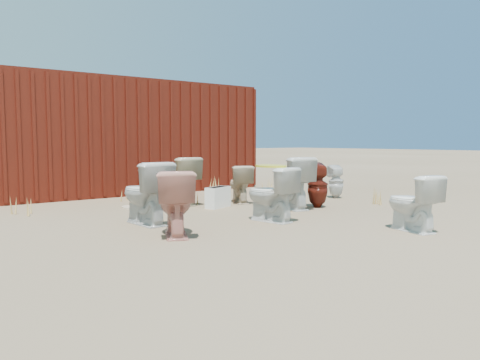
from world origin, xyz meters
TOP-DOWN VIEW (x-y plane):
  - ground at (0.00, 0.00)m, footprint 100.00×100.00m
  - shipping_container at (0.00, 5.20)m, footprint 6.00×2.40m
  - toilet_front_a at (-1.36, 0.91)m, footprint 0.52×0.86m
  - toilet_front_pink at (-1.41, -0.00)m, footprint 0.73×0.88m
  - toilet_front_c at (1.07, -1.52)m, footprint 0.51×0.75m
  - toilet_front_maroon at (1.66, 0.63)m, footprint 0.46×0.46m
  - toilet_front_e at (1.19, 0.79)m, footprint 0.64×0.92m
  - toilet_back_beige_left at (-0.06, 2.30)m, footprint 0.53×0.86m
  - toilet_back_beige_right at (0.98, 1.90)m, footprint 0.62×0.77m
  - toilet_back_yellowlid at (0.13, 0.07)m, footprint 0.54×0.80m
  - toilet_back_e at (2.90, 1.32)m, footprint 0.40×0.40m
  - yellow_lid at (0.13, 0.07)m, footprint 0.39×0.48m
  - loose_tank at (0.31, 1.62)m, footprint 0.54×0.37m
  - loose_lid_near at (0.68, 3.50)m, footprint 0.52×0.59m
  - loose_lid_far at (-0.84, 2.44)m, footprint 0.43×0.52m
  - weed_clump_a at (-2.47, 2.75)m, footprint 0.36×0.36m
  - weed_clump_b at (0.09, 2.30)m, footprint 0.32×0.32m
  - weed_clump_c at (2.32, 2.61)m, footprint 0.36×0.36m
  - weed_clump_d at (-0.53, 3.39)m, footprint 0.30×0.30m
  - weed_clump_e at (1.36, 3.41)m, footprint 0.34×0.34m
  - weed_clump_f at (2.85, 0.23)m, footprint 0.28×0.28m

SIDE VIEW (x-z plane):
  - ground at x=0.00m, z-range 0.00..0.00m
  - loose_lid_near at x=0.68m, z-range 0.00..0.02m
  - loose_lid_far at x=-0.84m, z-range 0.00..0.02m
  - weed_clump_d at x=-0.53m, z-range 0.00..0.24m
  - weed_clump_b at x=0.09m, z-range 0.00..0.25m
  - weed_clump_a at x=-2.47m, z-range 0.00..0.26m
  - weed_clump_f at x=2.85m, z-range 0.00..0.27m
  - weed_clump_e at x=1.36m, z-range 0.00..0.33m
  - weed_clump_c at x=2.32m, z-range 0.00..0.33m
  - loose_tank at x=0.31m, z-range 0.00..0.35m
  - toilet_back_e at x=2.90m, z-range 0.00..0.65m
  - toilet_back_beige_right at x=0.98m, z-range 0.00..0.68m
  - toilet_front_c at x=1.07m, z-range 0.00..0.71m
  - toilet_front_maroon at x=1.66m, z-range 0.00..0.76m
  - toilet_back_yellowlid at x=0.13m, z-range 0.00..0.76m
  - toilet_front_pink at x=-1.41m, z-range 0.00..0.78m
  - toilet_back_beige_left at x=-0.06m, z-range 0.00..0.84m
  - toilet_front_a at x=-1.36m, z-range 0.00..0.85m
  - toilet_front_e at x=1.19m, z-range 0.00..0.86m
  - yellow_lid at x=0.13m, z-range 0.76..0.79m
  - shipping_container at x=0.00m, z-range 0.00..2.40m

